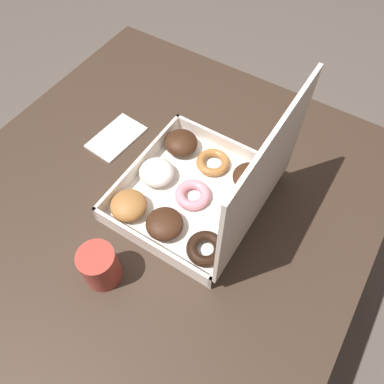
% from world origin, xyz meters
% --- Properties ---
extents(ground_plane, '(8.00, 8.00, 0.00)m').
position_xyz_m(ground_plane, '(0.00, 0.00, 0.00)').
color(ground_plane, '#564C44').
extents(dining_table, '(1.06, 0.98, 0.75)m').
position_xyz_m(dining_table, '(0.00, 0.00, 0.65)').
color(dining_table, '#38281E').
rests_on(dining_table, ground_plane).
extents(donut_box, '(0.34, 0.31, 0.34)m').
position_xyz_m(donut_box, '(-0.06, 0.09, 0.81)').
color(donut_box, silver).
rests_on(donut_box, dining_table).
extents(coffee_mug, '(0.08, 0.08, 0.10)m').
position_xyz_m(coffee_mug, '(0.20, 0.02, 0.80)').
color(coffee_mug, '#A3382D').
rests_on(coffee_mug, dining_table).
extents(paper_napkin, '(0.16, 0.10, 0.01)m').
position_xyz_m(paper_napkin, '(-0.11, -0.20, 0.76)').
color(paper_napkin, white).
rests_on(paper_napkin, dining_table).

